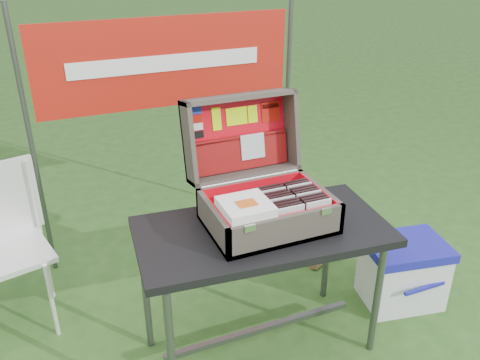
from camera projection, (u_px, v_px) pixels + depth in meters
name	position (u px, v px, depth m)	size (l,w,h in m)	color
ground	(235.00, 342.00, 2.78)	(80.00, 80.00, 0.00)	#2B551E
table	(261.00, 291.00, 2.59)	(1.20, 0.60, 0.75)	black
table_top	(262.00, 231.00, 2.43)	(1.20, 0.60, 0.04)	black
table_leg_fl	(171.00, 358.00, 2.21)	(0.04, 0.04, 0.71)	#59595B
table_leg_fr	(377.00, 296.00, 2.59)	(0.04, 0.04, 0.71)	#59595B
table_leg_bl	(146.00, 292.00, 2.61)	(0.04, 0.04, 0.71)	#59595B
table_leg_br	(327.00, 247.00, 2.98)	(0.04, 0.04, 0.71)	#59595B
table_brace	(260.00, 329.00, 2.70)	(1.05, 0.03, 0.03)	#59595B
suitcase	(264.00, 169.00, 2.37)	(0.58, 0.58, 0.55)	#60564B
suitcase_base_bottom	(268.00, 223.00, 2.44)	(0.58, 0.42, 0.02)	#60564B
suitcase_base_wall_front	(287.00, 231.00, 2.25)	(0.58, 0.02, 0.16)	#60564B
suitcase_base_wall_back	(251.00, 193.00, 2.57)	(0.58, 0.02, 0.16)	#60564B
suitcase_base_wall_left	(213.00, 223.00, 2.31)	(0.02, 0.42, 0.16)	#60564B
suitcase_base_wall_right	(319.00, 200.00, 2.51)	(0.02, 0.42, 0.16)	#60564B
suitcase_liner_floor	(268.00, 221.00, 2.43)	(0.54, 0.37, 0.01)	red
suitcase_latch_left	(250.00, 228.00, 2.14)	(0.05, 0.01, 0.03)	silver
suitcase_latch_right	(326.00, 211.00, 2.27)	(0.05, 0.01, 0.03)	silver
suitcase_hinge	(251.00, 179.00, 2.55)	(0.02, 0.02, 0.52)	silver
suitcase_lid_back	(237.00, 134.00, 2.62)	(0.58, 0.42, 0.02)	#60564B
suitcase_lid_rim_far	(239.00, 97.00, 2.51)	(0.58, 0.02, 0.16)	#60564B
suitcase_lid_rim_near	(245.00, 173.00, 2.61)	(0.58, 0.02, 0.16)	#60564B
suitcase_lid_rim_left	(189.00, 144.00, 2.47)	(0.02, 0.42, 0.16)	#60564B
suitcase_lid_rim_right	(291.00, 128.00, 2.66)	(0.02, 0.42, 0.16)	#60564B
suitcase_lid_liner	(238.00, 134.00, 2.61)	(0.53, 0.37, 0.01)	red
suitcase_liner_wall_front	(286.00, 228.00, 2.25)	(0.54, 0.01, 0.13)	red
suitcase_liner_wall_back	(253.00, 193.00, 2.55)	(0.54, 0.01, 0.13)	red
suitcase_liner_wall_left	(216.00, 220.00, 2.31)	(0.01, 0.37, 0.13)	red
suitcase_liner_wall_right	(317.00, 199.00, 2.50)	(0.01, 0.37, 0.13)	red
suitcase_lid_pocket	(241.00, 153.00, 2.62)	(0.52, 0.17, 0.03)	maroon
suitcase_pocket_edge	(240.00, 138.00, 2.59)	(0.51, 0.02, 0.02)	maroon
suitcase_pocket_cd	(253.00, 146.00, 2.61)	(0.13, 0.13, 0.01)	silver
lid_sticker_cc_a	(196.00, 111.00, 2.49)	(0.06, 0.04, 0.00)	#1933B2
lid_sticker_cc_b	(197.00, 119.00, 2.50)	(0.06, 0.04, 0.00)	#B61208
lid_sticker_cc_c	(197.00, 127.00, 2.51)	(0.06, 0.04, 0.00)	white
lid_sticker_cc_d	(198.00, 135.00, 2.52)	(0.06, 0.04, 0.00)	black
lid_card_neon_tall	(217.00, 119.00, 2.54)	(0.05, 0.11, 0.00)	#C8FA03
lid_card_neon_main	(237.00, 116.00, 2.58)	(0.11, 0.09, 0.00)	#C8FA03
lid_card_neon_small	(253.00, 114.00, 2.61)	(0.05, 0.09, 0.00)	#C8FA03
lid_sticker_band	(271.00, 112.00, 2.64)	(0.10, 0.10, 0.00)	#B61208
lid_sticker_band_bar	(270.00, 106.00, 2.64)	(0.09, 0.02, 0.00)	black
cd_left_0	(291.00, 221.00, 2.28)	(0.13, 0.01, 0.15)	silver
cd_left_1	(289.00, 219.00, 2.30)	(0.13, 0.01, 0.15)	black
cd_left_2	(286.00, 216.00, 2.32)	(0.13, 0.01, 0.15)	black
cd_left_3	(284.00, 214.00, 2.34)	(0.13, 0.01, 0.15)	black
cd_left_4	(282.00, 212.00, 2.35)	(0.13, 0.01, 0.15)	silver
cd_left_5	(279.00, 210.00, 2.37)	(0.13, 0.01, 0.15)	black
cd_left_6	(277.00, 207.00, 2.39)	(0.13, 0.01, 0.15)	black
cd_left_7	(275.00, 205.00, 2.41)	(0.13, 0.01, 0.15)	black
cd_left_8	(273.00, 203.00, 2.43)	(0.13, 0.01, 0.15)	silver
cd_left_9	(271.00, 201.00, 2.45)	(0.13, 0.01, 0.15)	black
cd_left_10	(269.00, 199.00, 2.47)	(0.13, 0.01, 0.15)	black
cd_right_0	(318.00, 215.00, 2.33)	(0.13, 0.01, 0.15)	silver
cd_right_1	(315.00, 213.00, 2.35)	(0.13, 0.01, 0.15)	black
cd_right_2	(313.00, 210.00, 2.37)	(0.13, 0.01, 0.15)	black
cd_right_3	(310.00, 208.00, 2.38)	(0.13, 0.01, 0.15)	black
cd_right_4	(308.00, 206.00, 2.40)	(0.13, 0.01, 0.15)	silver
cd_right_5	(306.00, 204.00, 2.42)	(0.13, 0.01, 0.15)	black
cd_right_6	(303.00, 202.00, 2.44)	(0.13, 0.01, 0.15)	black
cd_right_7	(301.00, 200.00, 2.46)	(0.13, 0.01, 0.15)	black
cd_right_8	(299.00, 198.00, 2.48)	(0.13, 0.01, 0.15)	silver
cd_right_9	(297.00, 196.00, 2.50)	(0.13, 0.01, 0.15)	black
cd_right_10	(294.00, 194.00, 2.52)	(0.13, 0.01, 0.15)	black
songbook_0	(246.00, 210.00, 2.26)	(0.22, 0.22, 0.01)	white
songbook_1	(246.00, 209.00, 2.26)	(0.22, 0.22, 0.01)	white
songbook_2	(246.00, 208.00, 2.25)	(0.22, 0.22, 0.01)	white
songbook_3	(246.00, 207.00, 2.25)	(0.22, 0.22, 0.01)	white
songbook_4	(246.00, 206.00, 2.25)	(0.22, 0.22, 0.01)	white
songbook_5	(246.00, 205.00, 2.25)	(0.22, 0.22, 0.01)	white
songbook_6	(246.00, 204.00, 2.24)	(0.22, 0.22, 0.01)	white
songbook_7	(246.00, 203.00, 2.24)	(0.22, 0.22, 0.01)	white
songbook_graphic	(247.00, 203.00, 2.23)	(0.09, 0.07, 0.00)	#D85919
cooler	(403.00, 272.00, 3.02)	(0.46, 0.35, 0.40)	white
cooler_body	(402.00, 276.00, 3.03)	(0.44, 0.33, 0.35)	white
cooler_lid	(407.00, 247.00, 2.94)	(0.46, 0.35, 0.05)	#1D1DA5
cooler_handle	(425.00, 288.00, 2.86)	(0.27, 0.02, 0.02)	#1D1DA5
chair	(8.00, 256.00, 2.72)	(0.42, 0.46, 0.92)	silver
chair_seat	(7.00, 254.00, 2.72)	(0.42, 0.42, 0.03)	silver
chair_leg_fr	(52.00, 301.00, 2.73)	(0.02, 0.02, 0.47)	silver
chair_leg_br	(47.00, 265.00, 3.03)	(0.02, 0.02, 0.47)	silver
chair_upright_right	(33.00, 196.00, 2.84)	(0.02, 0.02, 0.44)	silver
cardboard_box	(322.00, 236.00, 3.43)	(0.33, 0.05, 0.34)	brown
banner_post_left	(33.00, 150.00, 3.02)	(0.03, 0.03, 1.70)	#59595B
banner_post_right	(286.00, 115.00, 3.61)	(0.03, 0.03, 1.70)	#59595B
banner	(167.00, 63.00, 3.11)	(1.60, 0.01, 0.55)	#AB190F
banner_text	(167.00, 63.00, 3.10)	(1.20, 0.00, 0.10)	white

